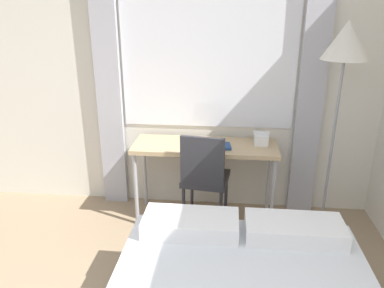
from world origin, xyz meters
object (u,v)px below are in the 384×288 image
telephone (261,139)px  standing_lamp (345,53)px  book (217,146)px  desk_chair (204,175)px  desk (205,151)px

telephone → standing_lamp: bearing=-20.1°
telephone → book: telephone is taller
desk_chair → telephone: size_ratio=6.16×
book → desk: bearing=150.2°
desk_chair → standing_lamp: standing_lamp is taller
telephone → desk_chair: bearing=-152.9°
standing_lamp → telephone: size_ratio=12.25×
desk_chair → book: (0.10, 0.13, 0.23)m
desk → standing_lamp: (1.09, -0.15, 0.93)m
standing_lamp → book: (-0.98, 0.08, -0.84)m
desk_chair → telephone: bearing=34.3°
desk → book: (0.11, -0.07, 0.08)m
standing_lamp → telephone: 1.01m
desk_chair → telephone: (0.50, 0.26, 0.27)m
desk → desk_chair: (0.01, -0.19, -0.15)m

